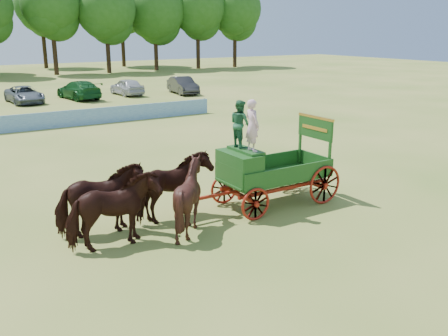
% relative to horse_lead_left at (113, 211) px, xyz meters
% --- Properties ---
extents(ground, '(160.00, 160.00, 0.00)m').
position_rel_horse_lead_left_xyz_m(ground, '(2.10, 0.99, -1.09)').
color(ground, '#A39549').
rests_on(ground, ground).
extents(horse_lead_left, '(2.61, 1.22, 2.19)m').
position_rel_horse_lead_left_xyz_m(horse_lead_left, '(0.00, 0.00, 0.00)').
color(horse_lead_left, black).
rests_on(horse_lead_left, ground).
extents(horse_lead_right, '(2.66, 1.34, 2.19)m').
position_rel_horse_lead_left_xyz_m(horse_lead_right, '(0.00, 1.10, 0.00)').
color(horse_lead_right, black).
rests_on(horse_lead_right, ground).
extents(horse_wheel_left, '(2.18, 1.98, 2.19)m').
position_rel_horse_lead_left_xyz_m(horse_wheel_left, '(2.40, 0.00, 0.00)').
color(horse_wheel_left, black).
rests_on(horse_wheel_left, ground).
extents(horse_wheel_right, '(2.76, 1.61, 2.19)m').
position_rel_horse_lead_left_xyz_m(horse_wheel_right, '(2.40, 1.10, 0.00)').
color(horse_wheel_right, black).
rests_on(horse_wheel_right, ground).
extents(farm_dray, '(6.00, 2.00, 3.85)m').
position_rel_horse_lead_left_xyz_m(farm_dray, '(5.34, 0.57, 0.59)').
color(farm_dray, '#9D150F').
rests_on(farm_dray, ground).
extents(sponsor_banner, '(26.00, 0.08, 1.05)m').
position_rel_horse_lead_left_xyz_m(sponsor_banner, '(1.10, 18.99, -0.57)').
color(sponsor_banner, '#1D559F').
rests_on(sponsor_banner, ground).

